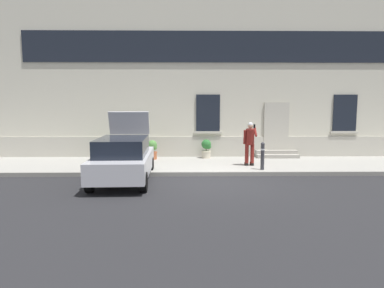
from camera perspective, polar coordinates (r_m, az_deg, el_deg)
ground_plane at (r=11.45m, az=4.09°, el=-6.41°), size 80.00×80.00×0.00m
sidewalk at (r=14.17m, az=3.12°, el=-3.55°), size 24.00×3.60×0.15m
curb_edge at (r=12.35m, az=3.72°, el=-5.08°), size 24.00×0.12×0.15m
building_facade at (r=16.46m, az=2.63°, el=10.65°), size 24.00×1.52×7.50m
entrance_stoop at (r=16.16m, az=14.15°, el=-1.72°), size 1.93×0.64×0.32m
hatchback_car_silver at (r=11.54m, az=-11.50°, el=-2.38°), size 1.90×4.12×2.34m
bollard_near_person at (r=12.91m, az=11.84°, el=-1.81°), size 0.15×0.15×1.04m
person_on_phone at (r=13.62m, az=9.77°, el=0.53°), size 0.51×0.48×1.75m
planter_olive at (r=15.60m, az=-15.67°, el=-0.87°), size 0.44×0.44×0.86m
planter_terracotta at (r=15.18m, az=-6.72°, el=-0.87°), size 0.44×0.44×0.86m
planter_cream at (r=15.41m, az=2.45°, el=-0.72°), size 0.44×0.44×0.86m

